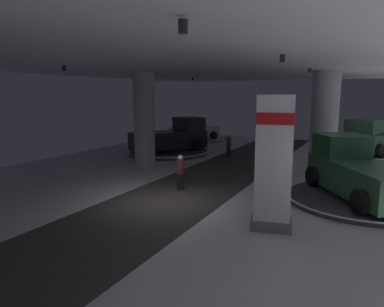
# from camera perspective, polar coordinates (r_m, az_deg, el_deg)

# --- Properties ---
(ground) EXTENTS (24.00, 44.00, 0.06)m
(ground) POSITION_cam_1_polar(r_m,az_deg,el_deg) (14.01, -4.63, -8.04)
(ground) COLOR silver
(ceiling_with_spotlights) EXTENTS (24.00, 44.00, 0.39)m
(ceiling_with_spotlights) POSITION_cam_1_polar(r_m,az_deg,el_deg) (13.40, -4.97, 15.29)
(ceiling_with_spotlights) COLOR silver
(column_left) EXTENTS (1.22, 1.22, 5.50)m
(column_left) POSITION_cam_1_polar(r_m,az_deg,el_deg) (20.71, -7.84, 5.52)
(column_left) COLOR #ADADB2
(column_left) RESTS_ON ground
(column_right) EXTENTS (1.47, 1.47, 5.50)m
(column_right) POSITION_cam_1_polar(r_m,az_deg,el_deg) (20.70, 20.84, 4.97)
(column_right) COLOR #ADADB2
(column_right) RESTS_ON ground
(brand_sign_pylon) EXTENTS (1.37, 0.90, 4.22)m
(brand_sign_pylon) POSITION_cam_1_polar(r_m,az_deg,el_deg) (10.94, 13.20, -1.40)
(brand_sign_pylon) COLOR slate
(brand_sign_pylon) RESTS_ON ground
(display_platform_far_left) EXTENTS (5.68, 5.68, 0.26)m
(display_platform_far_left) POSITION_cam_1_polar(r_m,az_deg,el_deg) (24.98, -3.87, 0.28)
(display_platform_far_left) COLOR #333338
(display_platform_far_left) RESTS_ON ground
(pickup_truck_far_left) EXTENTS (4.59, 5.63, 2.30)m
(pickup_truck_far_left) POSITION_cam_1_polar(r_m,az_deg,el_deg) (24.98, -3.25, 2.72)
(pickup_truck_far_left) COLOR black
(pickup_truck_far_left) RESTS_ON display_platform_far_left
(display_platform_deep_right) EXTENTS (5.95, 5.95, 0.29)m
(display_platform_deep_right) POSITION_cam_1_polar(r_m,az_deg,el_deg) (27.19, 27.59, -0.00)
(display_platform_deep_right) COLOR #333338
(display_platform_deep_right) RESTS_ON ground
(pickup_truck_deep_right) EXTENTS (4.28, 5.69, 2.30)m
(pickup_truck_deep_right) POSITION_cam_1_polar(r_m,az_deg,el_deg) (26.76, 27.49, 2.16)
(pickup_truck_deep_right) COLOR #2D5638
(pickup_truck_deep_right) RESTS_ON display_platform_deep_right
(display_platform_mid_right) EXTENTS (5.68, 5.68, 0.22)m
(display_platform_mid_right) POSITION_cam_1_polar(r_m,az_deg,el_deg) (15.41, 25.84, -6.77)
(display_platform_mid_right) COLOR #333338
(display_platform_mid_right) RESTS_ON ground
(pickup_truck_mid_right) EXTENTS (4.68, 5.59, 2.30)m
(pickup_truck_mid_right) POSITION_cam_1_polar(r_m,az_deg,el_deg) (15.43, 25.50, -2.77)
(pickup_truck_mid_right) COLOR #2D5638
(pickup_truck_mid_right) RESTS_ON display_platform_mid_right
(display_platform_deep_left) EXTENTS (5.89, 5.89, 0.34)m
(display_platform_deep_left) POSITION_cam_1_polar(r_m,az_deg,el_deg) (30.75, 0.33, 2.17)
(display_platform_deep_left) COLOR #B7B7BC
(display_platform_deep_left) RESTS_ON ground
(display_car_deep_left) EXTENTS (4.17, 4.31, 1.71)m
(display_car_deep_left) POSITION_cam_1_polar(r_m,az_deg,el_deg) (30.63, 0.28, 3.87)
(display_car_deep_left) COLOR silver
(display_car_deep_left) RESTS_ON display_platform_deep_left
(visitor_walking_near) EXTENTS (0.32, 0.32, 1.59)m
(visitor_walking_near) POSITION_cam_1_polar(r_m,az_deg,el_deg) (15.43, -1.90, -2.75)
(visitor_walking_near) COLOR black
(visitor_walking_near) RESTS_ON ground
(visitor_walking_far) EXTENTS (0.32, 0.32, 1.59)m
(visitor_walking_far) POSITION_cam_1_polar(r_m,az_deg,el_deg) (23.59, 6.03, 1.56)
(visitor_walking_far) COLOR black
(visitor_walking_far) RESTS_ON ground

